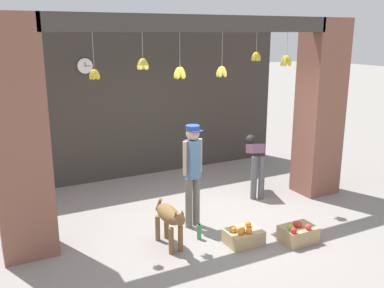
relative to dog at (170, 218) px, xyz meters
The scene contains 12 objects.
ground_plane 1.01m from the dog, 29.64° to the left, with size 60.00×60.00×0.00m, color gray.
shop_back_wall 3.50m from the dog, 76.19° to the left, with size 6.43×0.12×3.18m, color #38332D.
shop_pillar_left 2.24m from the dog, 157.12° to the left, with size 0.70×0.60×3.18m, color brown.
shop_pillar_right 3.62m from the dog, 12.59° to the left, with size 0.70×0.60×3.18m, color brown.
storefront_awning 2.76m from the dog, 35.36° to the left, with size 4.53×0.27×0.92m.
dog is the anchor object (origin of this frame).
shopkeeper 0.90m from the dog, 37.29° to the left, with size 0.34×0.27×1.61m.
worker_stooping 2.52m from the dog, 26.72° to the left, with size 0.45×0.78×1.04m.
fruit_crate_oranges 1.10m from the dog, 22.44° to the right, with size 0.51×0.38×0.29m.
fruit_crate_apples 1.87m from the dog, 22.89° to the right, with size 0.50×0.36×0.32m.
water_bottle 0.58m from the dog, ahead, with size 0.07×0.07×0.25m.
wall_clock 3.67m from the dog, 95.49° to the left, with size 0.30×0.03×0.30m.
Camera 1 is at (-3.02, -5.47, 2.94)m, focal length 40.00 mm.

